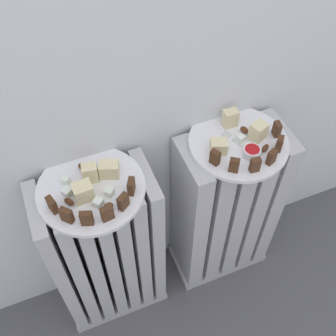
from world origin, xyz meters
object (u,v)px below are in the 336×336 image
radiator_left (107,252)px  plate_left (91,189)px  radiator_right (225,211)px  plate_right (238,142)px  fork (235,141)px  jam_bowl_right (252,152)px

radiator_left → plate_left: bearing=116.6°
radiator_right → plate_right: 0.34m
fork → jam_bowl_right: bearing=-75.3°
radiator_right → fork: (-0.01, 0.00, 0.34)m
radiator_right → plate_right: bearing=0.0°
plate_left → jam_bowl_right: bearing=-7.7°
radiator_left → jam_bowl_right: 0.55m
radiator_left → plate_right: 0.53m
plate_left → fork: fork is taller
plate_right → jam_bowl_right: size_ratio=5.79×
plate_left → jam_bowl_right: jam_bowl_right is taller
radiator_right → plate_left: bearing=180.0°
radiator_left → plate_left: (-0.00, 0.00, 0.34)m
radiator_right → plate_right: (0.00, 0.00, 0.34)m
plate_left → plate_right: bearing=0.0°
radiator_right → plate_right: size_ratio=2.43×
radiator_left → plate_left: 0.34m
plate_right → fork: 0.01m
radiator_left → plate_left: plate_left is taller
radiator_left → fork: bearing=0.6°
radiator_right → fork: size_ratio=6.69×
radiator_right → jam_bowl_right: (0.01, -0.06, 0.36)m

